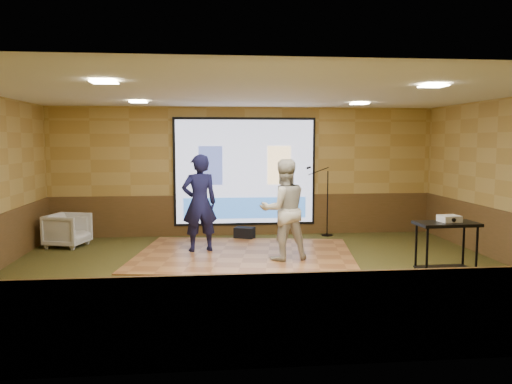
{
  "coord_description": "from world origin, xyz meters",
  "views": [
    {
      "loc": [
        -0.92,
        -8.15,
        2.22
      ],
      "look_at": [
        -0.01,
        0.75,
        1.3
      ],
      "focal_mm": 35.0,
      "sensor_mm": 36.0,
      "label": 1
    }
  ],
  "objects": [
    {
      "name": "projector",
      "position": [
        2.82,
        -0.9,
        1.03
      ],
      "size": [
        0.32,
        0.28,
        0.1
      ],
      "primitive_type": "cube",
      "rotation": [
        0.0,
        0.0,
        0.11
      ],
      "color": "silver",
      "rests_on": "av_table"
    },
    {
      "name": "mic_stand",
      "position": [
        1.86,
        3.19,
        0.49
      ],
      "size": [
        0.64,
        0.26,
        1.64
      ],
      "rotation": [
        0.0,
        0.0,
        0.23
      ],
      "color": "black",
      "rests_on": "ground"
    },
    {
      "name": "player_right",
      "position": [
        0.51,
        0.83,
        0.96
      ],
      "size": [
        1.02,
        0.86,
        1.86
      ],
      "primitive_type": "imported",
      "rotation": [
        0.0,
        0.0,
        3.32
      ],
      "color": "beige",
      "rests_on": "dance_floor"
    },
    {
      "name": "downlight_nw",
      "position": [
        -2.2,
        1.8,
        2.97
      ],
      "size": [
        0.32,
        0.32,
        0.02
      ],
      "primitive_type": "cube",
      "color": "#FFECBF",
      "rests_on": "room_shell"
    },
    {
      "name": "room_shell",
      "position": [
        0.0,
        0.0,
        2.09
      ],
      "size": [
        9.04,
        7.04,
        3.02
      ],
      "color": "#AE9048",
      "rests_on": "ground"
    },
    {
      "name": "wainscot_back",
      "position": [
        0.0,
        3.48,
        0.47
      ],
      "size": [
        9.0,
        0.04,
        0.95
      ],
      "primitive_type": "cube",
      "color": "#4B3819",
      "rests_on": "ground"
    },
    {
      "name": "wainscot_front",
      "position": [
        0.0,
        -3.48,
        0.47
      ],
      "size": [
        9.0,
        0.04,
        0.95
      ],
      "primitive_type": "cube",
      "color": "#4B3819",
      "rests_on": "ground"
    },
    {
      "name": "player_left",
      "position": [
        -1.04,
        1.7,
        0.99
      ],
      "size": [
        0.79,
        0.61,
        1.93
      ],
      "primitive_type": "imported",
      "rotation": [
        0.0,
        0.0,
        3.37
      ],
      "color": "#13133B",
      "rests_on": "dance_floor"
    },
    {
      "name": "duffel_bag",
      "position": [
        -0.05,
        2.96,
        0.13
      ],
      "size": [
        0.51,
        0.44,
        0.27
      ],
      "primitive_type": "cube",
      "rotation": [
        0.0,
        0.0,
        -0.42
      ],
      "color": "black",
      "rests_on": "ground"
    },
    {
      "name": "projector_screen",
      "position": [
        0.0,
        3.44,
        1.47
      ],
      "size": [
        3.32,
        0.06,
        2.52
      ],
      "color": "black",
      "rests_on": "room_shell"
    },
    {
      "name": "downlight_ne",
      "position": [
        2.2,
        1.8,
        2.97
      ],
      "size": [
        0.32,
        0.32,
        0.02
      ],
      "primitive_type": "cube",
      "color": "#FFECBF",
      "rests_on": "room_shell"
    },
    {
      "name": "banquet_chair",
      "position": [
        -3.81,
        2.52,
        0.35
      ],
      "size": [
        0.95,
        0.94,
        0.7
      ],
      "primitive_type": "imported",
      "rotation": [
        0.0,
        0.0,
        1.28
      ],
      "color": "gray",
      "rests_on": "ground"
    },
    {
      "name": "downlight_se",
      "position": [
        2.2,
        -1.5,
        2.97
      ],
      "size": [
        0.32,
        0.32,
        0.02
      ],
      "primitive_type": "cube",
      "color": "#FFECBF",
      "rests_on": "room_shell"
    },
    {
      "name": "av_table",
      "position": [
        2.76,
        -0.93,
        0.69
      ],
      "size": [
        0.93,
        0.49,
        0.98
      ],
      "rotation": [
        0.0,
        0.0,
        0.04
      ],
      "color": "black",
      "rests_on": "ground"
    },
    {
      "name": "ground",
      "position": [
        0.0,
        0.0,
        0.0
      ],
      "size": [
        9.0,
        9.0,
        0.0
      ],
      "primitive_type": "plane",
      "color": "#2B3317",
      "rests_on": "ground"
    },
    {
      "name": "downlight_sw",
      "position": [
        -2.2,
        -1.5,
        2.97
      ],
      "size": [
        0.32,
        0.32,
        0.02
      ],
      "primitive_type": "cube",
      "color": "#FFECBF",
      "rests_on": "room_shell"
    },
    {
      "name": "dance_floor",
      "position": [
        -0.18,
        1.34,
        0.01
      ],
      "size": [
        4.6,
        3.78,
        0.03
      ],
      "primitive_type": "cube",
      "rotation": [
        0.0,
        0.0,
        -0.16
      ],
      "color": "#A96F3E",
      "rests_on": "ground"
    }
  ]
}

